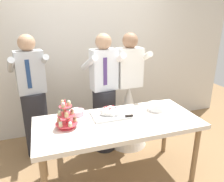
{
  "coord_description": "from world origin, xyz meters",
  "views": [
    {
      "loc": [
        -0.74,
        -2.01,
        1.86
      ],
      "look_at": [
        -0.02,
        0.15,
        1.07
      ],
      "focal_mm": 34.91,
      "sensor_mm": 36.0,
      "label": 1
    }
  ],
  "objects": [
    {
      "name": "cupcake_stand",
      "position": [
        -0.55,
        0.04,
        0.89
      ],
      "size": [
        0.23,
        0.23,
        0.31
      ],
      "color": "#D83F4C",
      "rests_on": "dessert_table"
    },
    {
      "name": "person_guest",
      "position": [
        -0.88,
        0.86,
        0.75
      ],
      "size": [
        0.53,
        0.56,
        1.66
      ],
      "color": "#232328",
      "rests_on": "ground_plane"
    },
    {
      "name": "person_bride",
      "position": [
        0.41,
        0.69,
        0.58
      ],
      "size": [
        0.56,
        0.56,
        1.66
      ],
      "color": "white",
      "rests_on": "ground_plane"
    },
    {
      "name": "main_cake_tray",
      "position": [
        -0.04,
        0.15,
        0.82
      ],
      "size": [
        0.44,
        0.31,
        0.13
      ],
      "color": "silver",
      "rests_on": "dessert_table"
    },
    {
      "name": "round_cake",
      "position": [
        -0.41,
        0.27,
        0.81
      ],
      "size": [
        0.24,
        0.24,
        0.07
      ],
      "color": "white",
      "rests_on": "dessert_table"
    },
    {
      "name": "rear_wall",
      "position": [
        0.0,
        1.44,
        1.45
      ],
      "size": [
        5.2,
        0.1,
        2.9
      ],
      "primitive_type": "cube",
      "color": "beige",
      "rests_on": "ground_plane"
    },
    {
      "name": "person_groom",
      "position": [
        0.04,
        0.69,
        0.75
      ],
      "size": [
        0.51,
        0.54,
        1.66
      ],
      "color": "#232328",
      "rests_on": "ground_plane"
    },
    {
      "name": "plate_stack",
      "position": [
        0.53,
        0.13,
        0.82
      ],
      "size": [
        0.2,
        0.2,
        0.09
      ],
      "color": "white",
      "rests_on": "dessert_table"
    },
    {
      "name": "ground_plane",
      "position": [
        0.0,
        0.0,
        0.0
      ],
      "size": [
        8.0,
        8.0,
        0.0
      ],
      "primitive_type": "plane",
      "color": "olive"
    },
    {
      "name": "dessert_table",
      "position": [
        0.0,
        0.0,
        0.7
      ],
      "size": [
        1.8,
        0.8,
        0.78
      ],
      "color": "silver",
      "rests_on": "ground_plane"
    }
  ]
}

